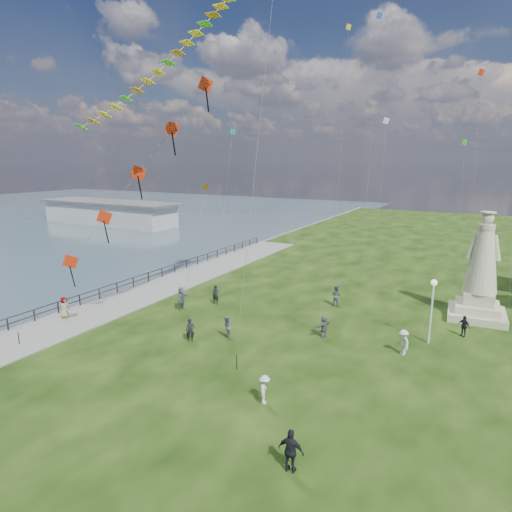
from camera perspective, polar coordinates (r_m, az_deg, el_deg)
The scene contains 17 objects.
waterfront at distance 39.04m, azimuth -17.97°, elevation -5.48°, with size 200.00×200.00×1.51m.
pier_pavilion at distance 87.19m, azimuth -18.99°, elevation 5.52°, with size 30.00×8.00×4.40m.
statue at distance 35.93m, azimuth 27.76°, elevation -2.73°, with size 4.22×4.22×8.07m.
lamppost at distance 29.58m, azimuth 22.49°, elevation -5.16°, with size 0.40×0.40×4.33m.
person_0 at distance 28.74m, azimuth -8.76°, elevation -9.76°, with size 0.58×0.38×1.58m, color black.
person_1 at distance 28.92m, azimuth -3.95°, elevation -9.52°, with size 0.75×0.47×1.55m, color #595960.
person_2 at distance 21.89m, azimuth 1.15°, elevation -17.37°, with size 0.94×0.49×1.46m, color silver.
person_3 at distance 17.89m, azimuth 4.68°, elevation -24.48°, with size 1.05×0.54×1.79m, color black.
person_5 at distance 34.68m, azimuth -9.87°, elevation -5.57°, with size 1.74×0.75×1.88m, color #595960.
person_6 at distance 35.63m, azimuth -5.39°, elevation -5.16°, with size 0.59×0.39×1.61m, color black.
person_7 at distance 35.65m, azimuth 10.62°, elevation -5.19°, with size 0.86×0.53×1.77m, color #595960.
person_8 at distance 28.13m, azimuth 19.05°, elevation -10.82°, with size 1.04×0.53×1.60m, color silver.
person_9 at distance 32.45m, azimuth 25.96°, elevation -8.39°, with size 0.86×0.44×1.46m, color black.
person_10 at distance 35.35m, azimuth -24.18°, elevation -6.40°, with size 0.79×0.48×1.61m, color #595960.
person_11 at distance 29.46m, azimuth 9.04°, elevation -9.24°, with size 1.43×0.62×1.54m, color #595960.
red_kite_train at distance 28.99m, azimuth -15.84°, elevation 9.78°, with size 9.24×9.35×16.95m.
small_kites at distance 40.40m, azimuth 15.07°, elevation 15.32°, with size 26.91×16.75×25.06m.
Camera 1 is at (12.28, -16.08, 11.69)m, focal length 30.00 mm.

